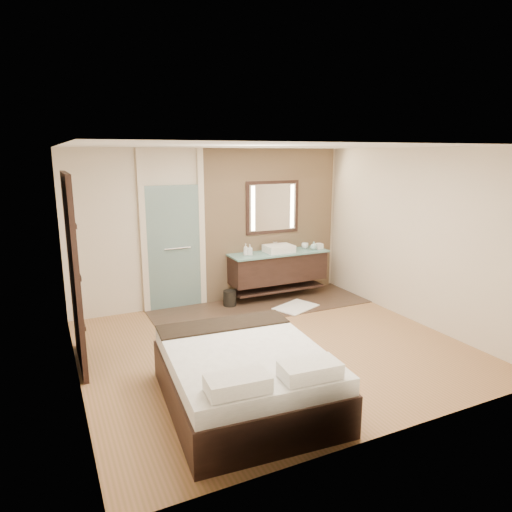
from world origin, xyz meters
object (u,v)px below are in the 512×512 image
vanity (278,267)px  waste_bin (230,298)px  bed (245,376)px  mirror_unit (273,207)px

vanity → waste_bin: 1.08m
vanity → bed: size_ratio=0.88×
vanity → mirror_unit: bearing=90.0°
vanity → waste_bin: size_ratio=6.61×
mirror_unit → waste_bin: bearing=-162.8°
vanity → bed: vanity is taller
mirror_unit → bed: mirror_unit is taller
vanity → bed: (-2.04, -3.08, -0.26)m
bed → waste_bin: bed is taller
mirror_unit → vanity: bearing=-90.0°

